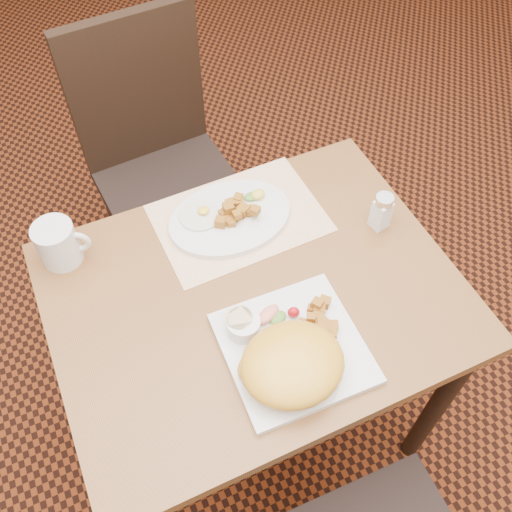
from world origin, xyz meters
The scene contains 15 objects.
ground centered at (0.00, 0.00, 0.00)m, with size 8.00×8.00×0.00m, color black.
table centered at (0.00, 0.00, 0.64)m, with size 0.90×0.70×0.75m.
chair_far centered at (-0.01, 0.73, 0.54)m, with size 0.45×0.46×0.97m.
placemat centered at (0.05, 0.21, 0.75)m, with size 0.40×0.28×0.00m, color white.
plate_square centered at (0.01, -0.16, 0.76)m, with size 0.28×0.28×0.02m, color silver.
plate_oval centered at (0.03, 0.21, 0.76)m, with size 0.30×0.23×0.02m, color silver, non-canonical shape.
hollandaise_mound centered at (-0.02, -0.21, 0.80)m, with size 0.21×0.19×0.08m.
ramekin centered at (-0.07, -0.09, 0.79)m, with size 0.07×0.08×0.04m.
garnish_sq centered at (0.01, -0.09, 0.78)m, with size 0.10×0.06×0.03m.
fried_egg centered at (-0.04, 0.24, 0.77)m, with size 0.10×0.10×0.02m.
garnish_ov centered at (0.11, 0.24, 0.78)m, with size 0.06×0.04×0.02m.
salt_shaker centered at (0.35, 0.05, 0.80)m, with size 0.05×0.05×0.10m.
coffee_mug centered at (-0.36, 0.27, 0.80)m, with size 0.12×0.09×0.11m.
home_fries_sq centered at (0.08, -0.14, 0.78)m, with size 0.11×0.11×0.04m.
home_fries_ov centered at (0.04, 0.21, 0.78)m, with size 0.12×0.09×0.04m.
Camera 1 is at (-0.29, -0.63, 1.82)m, focal length 40.00 mm.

